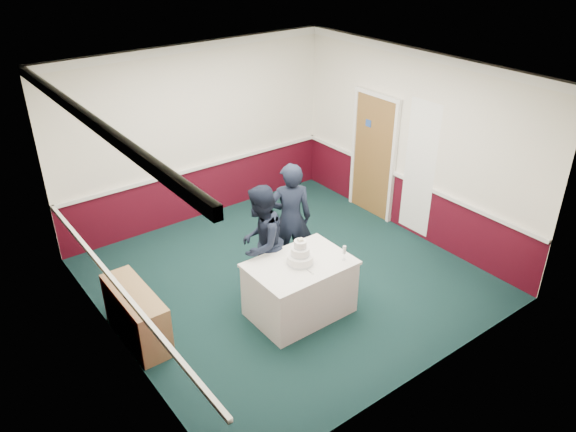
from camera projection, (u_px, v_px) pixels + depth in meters
ground at (287, 278)px, 8.28m from camera, size 5.00×5.00×0.00m
room_shell at (265, 139)px, 7.81m from camera, size 5.00×5.00×3.00m
sideboard at (137, 315)px, 6.96m from camera, size 0.41×1.20×0.70m
cake_table at (300, 288)px, 7.38m from camera, size 1.32×0.92×0.79m
wedding_cake at (300, 256)px, 7.14m from camera, size 0.35×0.35×0.36m
cake_knife at (308, 271)px, 7.03m from camera, size 0.02×0.22×0.00m
champagne_flute at (344, 251)px, 7.19m from camera, size 0.05×0.05×0.21m
person_man at (261, 244)px, 7.53m from camera, size 1.02×0.97×1.66m
person_woman at (290, 219)px, 8.08m from camera, size 0.75×0.66×1.73m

